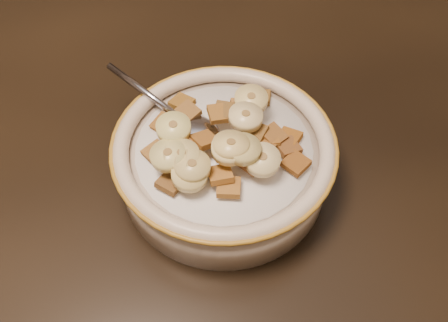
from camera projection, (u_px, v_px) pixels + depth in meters
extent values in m
cube|color=black|center=(40.00, 57.00, 1.06)|extent=(0.41, 0.41, 0.90)
cylinder|color=beige|center=(224.00, 165.00, 0.48)|extent=(0.20, 0.20, 0.05)
cylinder|color=white|center=(224.00, 149.00, 0.46)|extent=(0.16, 0.16, 0.00)
ellipsoid|color=#9C9EB1|center=(197.00, 130.00, 0.47)|extent=(0.06, 0.06, 0.01)
cube|color=brown|center=(273.00, 136.00, 0.45)|extent=(0.03, 0.03, 0.01)
cube|color=brown|center=(255.00, 133.00, 0.45)|extent=(0.03, 0.03, 0.01)
cube|color=brown|center=(204.00, 140.00, 0.44)|extent=(0.03, 0.03, 0.01)
cube|color=#91631A|center=(182.00, 103.00, 0.49)|extent=(0.03, 0.03, 0.01)
cube|color=olive|center=(248.00, 159.00, 0.43)|extent=(0.03, 0.03, 0.01)
cube|color=brown|center=(187.00, 112.00, 0.48)|extent=(0.03, 0.03, 0.01)
cube|color=brown|center=(171.00, 151.00, 0.44)|extent=(0.02, 0.02, 0.01)
cube|color=brown|center=(256.00, 162.00, 0.44)|extent=(0.03, 0.03, 0.01)
cube|color=brown|center=(170.00, 183.00, 0.43)|extent=(0.03, 0.03, 0.01)
cube|color=brown|center=(252.00, 162.00, 0.43)|extent=(0.03, 0.03, 0.01)
cube|color=#925A26|center=(241.00, 108.00, 0.47)|extent=(0.02, 0.02, 0.01)
cube|color=olive|center=(155.00, 152.00, 0.45)|extent=(0.03, 0.03, 0.01)
cube|color=brown|center=(296.00, 163.00, 0.44)|extent=(0.03, 0.03, 0.01)
cube|color=brown|center=(268.00, 139.00, 0.45)|extent=(0.02, 0.02, 0.01)
cube|color=brown|center=(164.00, 124.00, 0.47)|extent=(0.03, 0.03, 0.01)
cube|color=brown|center=(288.00, 147.00, 0.45)|extent=(0.02, 0.02, 0.01)
cube|color=olive|center=(229.00, 187.00, 0.42)|extent=(0.02, 0.03, 0.01)
cube|color=brown|center=(179.00, 161.00, 0.44)|extent=(0.03, 0.03, 0.01)
cube|color=brown|center=(219.00, 114.00, 0.46)|extent=(0.02, 0.02, 0.01)
cube|color=brown|center=(289.00, 138.00, 0.46)|extent=(0.03, 0.03, 0.01)
cube|color=#986219|center=(221.00, 175.00, 0.43)|extent=(0.02, 0.02, 0.01)
cube|color=brown|center=(183.00, 178.00, 0.43)|extent=(0.02, 0.02, 0.01)
cube|color=#9B632E|center=(189.00, 146.00, 0.44)|extent=(0.03, 0.03, 0.01)
cube|color=brown|center=(190.00, 167.00, 0.43)|extent=(0.02, 0.02, 0.01)
cube|color=brown|center=(225.00, 111.00, 0.47)|extent=(0.03, 0.03, 0.01)
cube|color=brown|center=(260.00, 98.00, 0.49)|extent=(0.03, 0.03, 0.01)
cylinder|color=#F3D78D|center=(246.00, 117.00, 0.45)|extent=(0.04, 0.04, 0.01)
cylinder|color=tan|center=(231.00, 145.00, 0.42)|extent=(0.04, 0.04, 0.02)
cylinder|color=#EBE082|center=(168.00, 155.00, 0.42)|extent=(0.03, 0.03, 0.01)
cylinder|color=#D8CD82|center=(189.00, 175.00, 0.42)|extent=(0.04, 0.04, 0.01)
cylinder|color=#E8D983|center=(182.00, 156.00, 0.42)|extent=(0.04, 0.04, 0.01)
cylinder|color=#DBD184|center=(173.00, 128.00, 0.44)|extent=(0.04, 0.04, 0.01)
cylinder|color=#F5E498|center=(229.00, 149.00, 0.42)|extent=(0.04, 0.04, 0.01)
cylinder|color=tan|center=(243.00, 149.00, 0.42)|extent=(0.03, 0.03, 0.01)
cylinder|color=#E1CE7A|center=(251.00, 100.00, 0.46)|extent=(0.04, 0.04, 0.01)
cylinder|color=beige|center=(262.00, 160.00, 0.42)|extent=(0.04, 0.04, 0.01)
cylinder|color=tan|center=(192.00, 166.00, 0.42)|extent=(0.04, 0.04, 0.01)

